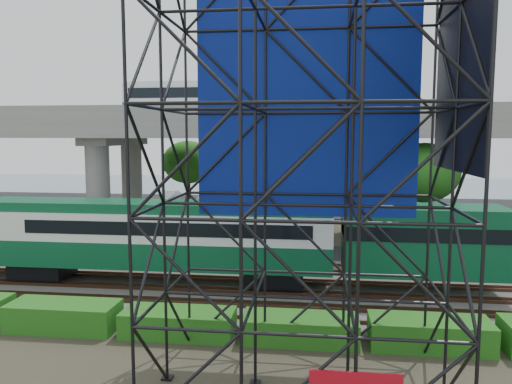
# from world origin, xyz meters

# --- Properties ---
(ground) EXTENTS (140.00, 140.00, 0.00)m
(ground) POSITION_xyz_m (0.00, 0.00, 0.00)
(ground) COLOR #474233
(ground) RESTS_ON ground
(ballast_bed) EXTENTS (90.00, 12.00, 0.20)m
(ballast_bed) POSITION_xyz_m (0.00, 2.00, 0.10)
(ballast_bed) COLOR slate
(ballast_bed) RESTS_ON ground
(service_road) EXTENTS (90.00, 5.00, 0.08)m
(service_road) POSITION_xyz_m (0.00, 10.50, 0.04)
(service_road) COLOR black
(service_road) RESTS_ON ground
(parking_lot) EXTENTS (90.00, 18.00, 0.08)m
(parking_lot) POSITION_xyz_m (0.00, 34.00, 0.04)
(parking_lot) COLOR black
(parking_lot) RESTS_ON ground
(harbor_water) EXTENTS (140.00, 40.00, 0.03)m
(harbor_water) POSITION_xyz_m (0.00, 56.00, 0.01)
(harbor_water) COLOR slate
(harbor_water) RESTS_ON ground
(rail_tracks) EXTENTS (90.00, 9.52, 0.16)m
(rail_tracks) POSITION_xyz_m (0.00, 2.00, 0.28)
(rail_tracks) COLOR #472D1E
(rail_tracks) RESTS_ON ballast_bed
(commuter_train) EXTENTS (29.30, 3.06, 4.30)m
(commuter_train) POSITION_xyz_m (0.04, 2.00, 2.88)
(commuter_train) COLOR black
(commuter_train) RESTS_ON rail_tracks
(overpass) EXTENTS (80.00, 12.00, 12.40)m
(overpass) POSITION_xyz_m (-0.20, 16.00, 8.21)
(overpass) COLOR #9E9B93
(overpass) RESTS_ON ground
(scaffold_tower) EXTENTS (9.36, 6.36, 15.00)m
(scaffold_tower) POSITION_xyz_m (6.17, -7.98, 7.47)
(scaffold_tower) COLOR black
(scaffold_tower) RESTS_ON ground
(hedge_strip) EXTENTS (34.60, 1.80, 1.20)m
(hedge_strip) POSITION_xyz_m (1.01, -4.30, 0.56)
(hedge_strip) COLOR #176015
(hedge_strip) RESTS_ON ground
(trees) EXTENTS (40.94, 16.94, 7.69)m
(trees) POSITION_xyz_m (-4.67, 16.17, 5.57)
(trees) COLOR #382314
(trees) RESTS_ON ground
(parked_cars) EXTENTS (36.99, 9.80, 1.32)m
(parked_cars) POSITION_xyz_m (0.19, 33.76, 0.70)
(parked_cars) COLOR silver
(parked_cars) RESTS_ON parking_lot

